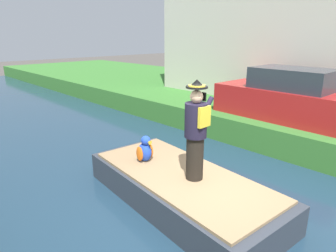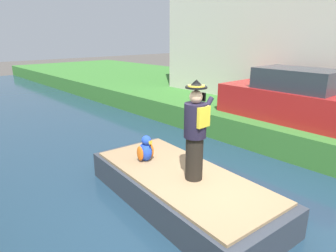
{
  "view_description": "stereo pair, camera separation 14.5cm",
  "coord_description": "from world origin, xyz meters",
  "views": [
    {
      "loc": [
        -3.77,
        -2.97,
        3.27
      ],
      "look_at": [
        -0.04,
        0.93,
        1.61
      ],
      "focal_mm": 31.49,
      "sensor_mm": 36.0,
      "label": 1
    },
    {
      "loc": [
        -3.67,
        -3.07,
        3.27
      ],
      "look_at": [
        -0.04,
        0.93,
        1.61
      ],
      "focal_mm": 31.49,
      "sensor_mm": 36.0,
      "label": 2
    }
  ],
  "objects": [
    {
      "name": "parrot_plush",
      "position": [
        -0.12,
        1.55,
        0.95
      ],
      "size": [
        0.36,
        0.34,
        0.57
      ],
      "color": "blue",
      "rests_on": "boat"
    },
    {
      "name": "person_pirate",
      "position": [
        0.04,
        0.29,
        1.64
      ],
      "size": [
        0.61,
        0.42,
        1.85
      ],
      "rotation": [
        0.0,
        0.0,
        0.04
      ],
      "color": "black",
      "rests_on": "boat"
    },
    {
      "name": "ground_plane",
      "position": [
        0.0,
        0.0,
        0.0
      ],
      "size": [
        80.0,
        80.0,
        0.0
      ],
      "primitive_type": "plane",
      "color": "#4C4742"
    },
    {
      "name": "canal_water",
      "position": [
        0.0,
        0.0,
        0.05
      ],
      "size": [
        6.73,
        48.0,
        0.1
      ],
      "primitive_type": "cube",
      "color": "#1E384C",
      "rests_on": "ground"
    },
    {
      "name": "parked_car_red",
      "position": [
        4.75,
        0.84,
        1.51
      ],
      "size": [
        1.82,
        4.05,
        1.5
      ],
      "color": "red",
      "rests_on": "grass_bank_far"
    },
    {
      "name": "boat",
      "position": [
        0.0,
        0.6,
        0.4
      ],
      "size": [
        2.17,
        4.34,
        0.61
      ],
      "color": "#333842",
      "rests_on": "canal_water"
    }
  ]
}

